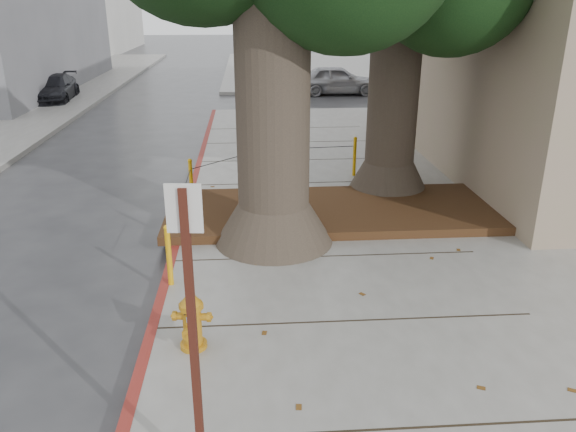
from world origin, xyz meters
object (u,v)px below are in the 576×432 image
signpost (192,326)px  car_red (451,79)px  car_silver (337,80)px  car_dark (53,89)px  fire_hydrant (192,320)px

signpost → car_red: 24.30m
car_silver → car_red: bearing=-91.4°
signpost → car_dark: size_ratio=0.69×
car_red → fire_hydrant: bearing=152.9°
car_silver → signpost: bearing=169.0°
signpost → car_red: size_ratio=0.67×
car_silver → car_red: size_ratio=0.96×
signpost → car_red: signpost is taller
car_silver → car_dark: 12.46m
car_silver → car_dark: (-12.39, -1.29, -0.09)m
signpost → car_dark: bearing=115.7°
car_red → car_dark: 17.76m
car_silver → car_red: car_red is taller
fire_hydrant → car_silver: 20.92m
signpost → car_dark: signpost is taller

